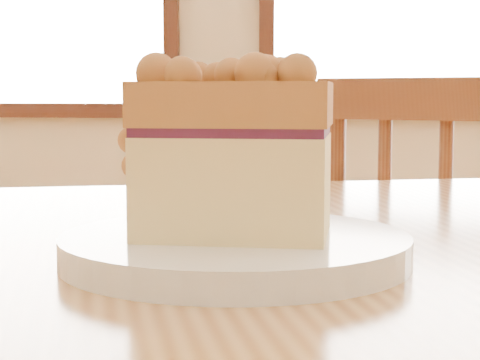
# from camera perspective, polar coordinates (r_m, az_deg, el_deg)

# --- Properties ---
(cafe_chair_main) EXTENTS (0.52, 0.52, 0.89)m
(cafe_chair_main) POSITION_cam_1_polar(r_m,az_deg,el_deg) (1.34, 15.23, -11.89)
(cafe_chair_main) COLOR brown
(cafe_chair_main) RESTS_ON ground
(plate) EXTENTS (0.22, 0.22, 0.02)m
(plate) POSITION_cam_1_polar(r_m,az_deg,el_deg) (0.52, -0.35, -4.83)
(plate) COLOR white
(plate) RESTS_ON cafe_table_main
(cake_slice) EXTENTS (0.13, 0.09, 0.11)m
(cake_slice) POSITION_cam_1_polar(r_m,az_deg,el_deg) (0.51, -0.74, 2.52)
(cake_slice) COLOR #F6E78B
(cake_slice) RESTS_ON plate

